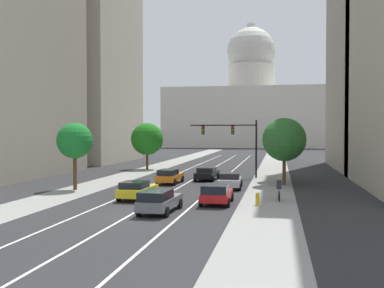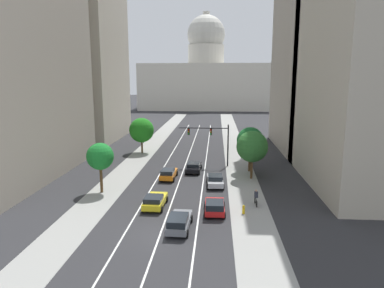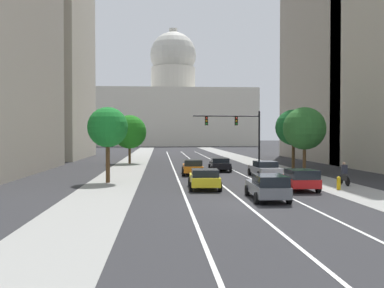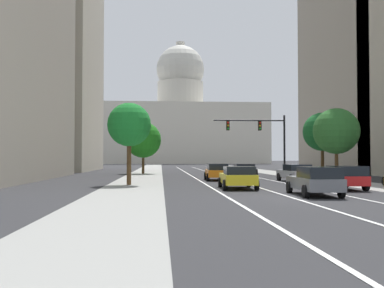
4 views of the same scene
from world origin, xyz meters
The scene contains 20 objects.
ground_plane centered at (0.00, 40.00, 0.00)m, with size 400.00×400.00×0.00m, color #2B2B2D.
sidewalk_left centered at (-8.12, 35.00, 0.01)m, with size 3.99×130.00×0.01m, color gray.
sidewalk_right centered at (8.12, 35.00, 0.01)m, with size 3.99×130.00×0.01m, color gray.
lane_stripe_left centered at (-3.06, 25.00, 0.01)m, with size 0.16×90.00×0.01m, color white.
lane_stripe_center centered at (0.00, 25.00, 0.01)m, with size 0.16×90.00×0.01m, color white.
lane_stripe_right centered at (3.06, 25.00, 0.01)m, with size 0.16×90.00×0.01m, color white.
capitol_building centered at (0.00, 122.30, 12.74)m, with size 53.71×24.17×39.45m.
car_black centered at (1.53, 20.40, 0.72)m, with size 2.22×4.73×1.35m.
car_red centered at (4.60, 4.90, 0.76)m, with size 2.11×4.09×1.45m.
car_silver centered at (4.60, 14.03, 0.73)m, with size 2.24×4.68×1.40m.
car_yellow centered at (-1.54, 6.15, 0.73)m, with size 2.23×4.42×1.40m.
car_orange centered at (-1.54, 16.48, 0.75)m, with size 2.07×4.49×1.43m.
car_gray centered at (1.52, 0.93, 0.78)m, with size 2.12×4.71×1.49m.
traffic_signal_mast centered at (4.06, 23.90, 4.50)m, with size 7.45×0.39×6.30m.
fire_hydrant centered at (7.42, 5.07, 0.46)m, with size 0.26×0.35×0.91m.
cyclist centered at (8.88, 7.50, 0.85)m, with size 0.38×1.70×1.72m.
street_tree_near_right centered at (9.35, 17.54, 4.30)m, with size 4.11×4.11×6.36m.
street_tree_mid_left centered at (-8.56, 10.58, 4.26)m, with size 3.11×3.11×5.84m.
street_tree_mid_right centered at (9.42, 21.16, 4.44)m, with size 3.76×3.76×6.34m.
street_tree_near_left centered at (-8.42, 32.41, 4.05)m, with size 4.30×4.30×6.21m.
Camera 1 is at (8.84, -26.70, 5.11)m, focal length 43.05 mm.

